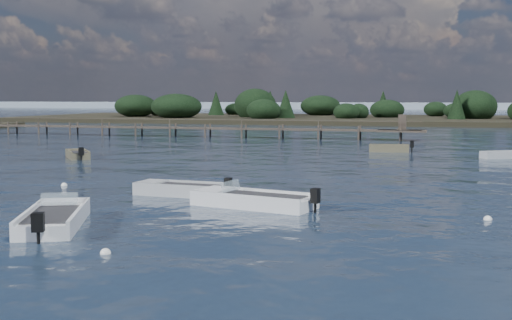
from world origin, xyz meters
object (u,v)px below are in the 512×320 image
(dinghy_mid_white_a, at_px, (253,203))
(dinghy_mid_grey, at_px, (181,192))
(jetty, at_px, (173,128))
(tender_far_grey, at_px, (78,156))
(tender_far_grey_b, at_px, (501,156))
(dinghy_near_olive, at_px, (55,221))
(tender_far_white, at_px, (389,150))

(dinghy_mid_white_a, relative_size, dinghy_mid_grey, 1.20)
(jetty, bearing_deg, dinghy_mid_white_a, -63.23)
(tender_far_grey, relative_size, jetty, 0.05)
(dinghy_mid_grey, height_order, jetty, jetty)
(tender_far_grey, bearing_deg, tender_far_grey_b, 15.20)
(tender_far_grey_b, bearing_deg, dinghy_mid_grey, -124.91)
(tender_far_grey_b, height_order, jetty, jetty)
(dinghy_near_olive, bearing_deg, tender_far_grey_b, 60.30)
(tender_far_white, xyz_separation_m, tender_far_grey, (-21.84, -11.70, -0.01))
(dinghy_mid_white_a, height_order, dinghy_near_olive, dinghy_near_olive)
(tender_far_white, bearing_deg, dinghy_mid_white_a, -97.23)
(dinghy_near_olive, xyz_separation_m, jetty, (-16.19, 48.94, 0.82))
(tender_far_grey_b, relative_size, dinghy_near_olive, 0.59)
(tender_far_white, distance_m, tender_far_grey, 24.77)
(dinghy_mid_white_a, bearing_deg, dinghy_mid_grey, 152.32)
(tender_far_white, xyz_separation_m, dinghy_mid_grey, (-7.65, -26.38, -0.02))
(jetty, bearing_deg, tender_far_grey, -82.30)
(dinghy_near_olive, relative_size, dinghy_mid_grey, 1.15)
(dinghy_mid_grey, xyz_separation_m, jetty, (-17.75, 41.08, 0.83))
(tender_far_grey_b, xyz_separation_m, jetty, (-33.71, 18.21, 0.83))
(tender_far_grey_b, xyz_separation_m, tender_far_white, (-8.30, 3.51, 0.02))
(dinghy_mid_white_a, xyz_separation_m, jetty, (-21.79, 43.20, 0.82))
(tender_far_grey, bearing_deg, dinghy_mid_white_a, -42.67)
(tender_far_white, relative_size, dinghy_mid_grey, 0.78)
(dinghy_mid_white_a, height_order, jetty, jetty)
(tender_far_white, xyz_separation_m, jetty, (-25.41, 14.70, 0.81))
(tender_far_grey_b, bearing_deg, jetty, 151.62)
(tender_far_grey, bearing_deg, dinghy_mid_grey, -45.99)
(dinghy_mid_grey, bearing_deg, dinghy_mid_white_a, -27.68)
(dinghy_mid_white_a, xyz_separation_m, tender_far_white, (3.62, 28.50, 0.01))
(tender_far_grey_b, height_order, tender_far_white, tender_far_white)
(tender_far_grey_b, relative_size, jetty, 0.05)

